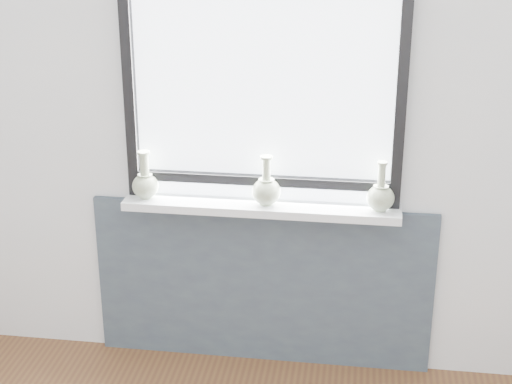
# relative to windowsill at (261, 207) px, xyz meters

# --- Properties ---
(back_wall) EXTENTS (3.60, 0.02, 2.60)m
(back_wall) POSITION_rel_windowsill_xyz_m (0.00, 0.10, 0.42)
(back_wall) COLOR silver
(back_wall) RESTS_ON ground
(apron_panel) EXTENTS (1.70, 0.03, 0.86)m
(apron_panel) POSITION_rel_windowsill_xyz_m (0.00, 0.07, -0.45)
(apron_panel) COLOR #3E4E57
(apron_panel) RESTS_ON ground
(windowsill) EXTENTS (1.32, 0.18, 0.04)m
(windowsill) POSITION_rel_windowsill_xyz_m (0.00, 0.00, 0.00)
(windowsill) COLOR white
(windowsill) RESTS_ON apron_panel
(window) EXTENTS (1.30, 0.06, 1.05)m
(window) POSITION_rel_windowsill_xyz_m (0.00, 0.06, 0.56)
(window) COLOR black
(window) RESTS_ON windowsill
(vase_a) EXTENTS (0.13, 0.13, 0.23)m
(vase_a) POSITION_rel_windowsill_xyz_m (-0.56, -0.00, 0.09)
(vase_a) COLOR #AEBE9A
(vase_a) RESTS_ON windowsill
(vase_b) EXTENTS (0.14, 0.14, 0.24)m
(vase_b) POSITION_rel_windowsill_xyz_m (0.03, -0.00, 0.09)
(vase_b) COLOR #AEBE9A
(vase_b) RESTS_ON windowsill
(vase_c) EXTENTS (0.13, 0.13, 0.24)m
(vase_c) POSITION_rel_windowsill_xyz_m (0.56, -0.00, 0.09)
(vase_c) COLOR #AEBE9A
(vase_c) RESTS_ON windowsill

